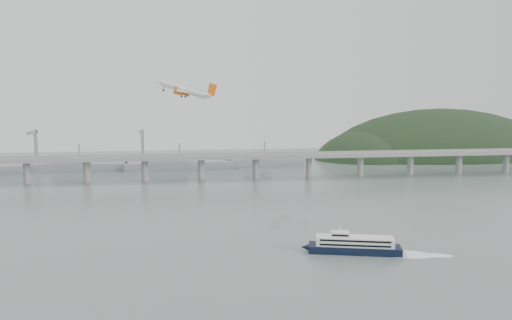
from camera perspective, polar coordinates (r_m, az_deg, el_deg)
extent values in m
plane|color=slate|center=(263.99, 1.67, -9.31)|extent=(900.00, 900.00, 0.00)
cube|color=gray|center=(454.72, -2.52, 0.33)|extent=(800.00, 22.00, 2.20)
cube|color=gray|center=(444.10, -2.39, 0.42)|extent=(800.00, 0.60, 1.80)
cube|color=gray|center=(464.86, -2.64, 0.73)|extent=(800.00, 0.60, 1.80)
cylinder|color=gray|center=(474.56, -24.70, -1.33)|extent=(6.00, 6.00, 21.00)
cylinder|color=gray|center=(462.54, -18.76, -1.25)|extent=(6.00, 6.00, 21.00)
cylinder|color=gray|center=(455.71, -12.58, -1.16)|extent=(6.00, 6.00, 21.00)
cylinder|color=gray|center=(454.32, -6.28, -1.05)|extent=(6.00, 6.00, 21.00)
cylinder|color=gray|center=(458.42, -0.02, -0.93)|extent=(6.00, 6.00, 21.00)
cylinder|color=gray|center=(467.85, 6.05, -0.80)|extent=(6.00, 6.00, 21.00)
cylinder|color=gray|center=(482.30, 11.83, -0.67)|extent=(6.00, 6.00, 21.00)
cylinder|color=gray|center=(501.35, 17.22, -0.54)|extent=(6.00, 6.00, 21.00)
cylinder|color=gray|center=(524.49, 22.17, -0.42)|extent=(6.00, 6.00, 21.00)
cylinder|color=gray|center=(551.20, 26.67, -0.31)|extent=(6.00, 6.00, 21.00)
ellipsoid|color=black|center=(664.79, 20.20, -1.18)|extent=(320.00, 150.00, 156.00)
ellipsoid|color=black|center=(615.66, 12.84, -0.99)|extent=(140.00, 110.00, 96.00)
ellipsoid|color=black|center=(720.63, 26.13, -1.41)|extent=(220.00, 140.00, 120.00)
cube|color=gray|center=(535.17, -19.45, -0.75)|extent=(95.67, 20.15, 8.00)
cube|color=gray|center=(536.15, -20.48, 0.08)|extent=(33.90, 15.02, 8.00)
cylinder|color=gray|center=(533.25, -19.53, 0.96)|extent=(1.60, 1.60, 14.00)
cube|color=gray|center=(519.33, -8.69, -0.64)|extent=(110.55, 21.43, 8.00)
cube|color=gray|center=(518.57, -9.92, 0.21)|extent=(39.01, 16.73, 8.00)
cylinder|color=gray|center=(517.36, -8.73, 1.11)|extent=(1.60, 1.60, 14.00)
cube|color=gray|center=(535.55, 0.99, -0.32)|extent=(85.00, 13.60, 8.00)
cube|color=gray|center=(533.29, 0.09, 0.52)|extent=(29.75, 11.90, 8.00)
cylinder|color=gray|center=(533.64, 1.00, 1.39)|extent=(1.60, 1.60, 14.00)
cube|color=gray|center=(574.18, -23.82, 1.18)|extent=(3.00, 3.00, 40.00)
cube|color=gray|center=(563.12, -24.19, 2.89)|extent=(3.00, 28.00, 3.00)
cube|color=gray|center=(554.17, -12.82, 1.43)|extent=(3.00, 3.00, 40.00)
cube|color=gray|center=(542.70, -12.96, 3.21)|extent=(3.00, 28.00, 3.00)
cube|color=black|center=(250.74, 11.18, -9.94)|extent=(45.43, 21.65, 3.54)
cone|color=black|center=(250.09, 5.63, -9.88)|extent=(5.18, 4.56, 3.54)
cube|color=white|center=(249.60, 11.20, -9.07)|extent=(38.14, 18.11, 4.42)
cube|color=black|center=(245.00, 11.28, -9.11)|extent=(32.49, 8.80, 0.88)
cube|color=black|center=(245.61, 11.27, -9.58)|extent=(32.49, 8.80, 0.88)
cube|color=black|center=(253.56, 11.13, -8.54)|extent=(32.49, 8.80, 0.88)
cube|color=black|center=(254.14, 11.12, -9.00)|extent=(32.49, 8.80, 0.88)
cube|color=white|center=(248.24, 9.57, -8.31)|extent=(10.13, 8.26, 2.30)
cube|color=black|center=(245.22, 9.61, -8.51)|extent=(7.71, 2.15, 0.88)
cylinder|color=white|center=(247.49, 9.59, -7.68)|extent=(0.54, 0.54, 3.54)
ellipsoid|color=white|center=(254.31, 16.83, -10.28)|extent=(27.88, 18.86, 0.18)
ellipsoid|color=white|center=(256.72, 19.59, -10.23)|extent=(20.09, 11.07, 0.18)
cylinder|color=silver|center=(323.01, -8.26, 7.99)|extent=(29.53, 18.12, 12.53)
cone|color=silver|center=(330.75, -11.01, 8.77)|extent=(6.68, 6.05, 5.16)
cone|color=silver|center=(315.87, -5.27, 7.23)|extent=(7.51, 6.19, 5.47)
cube|color=silver|center=(322.62, -8.14, 7.75)|extent=(20.41, 37.04, 3.83)
cube|color=silver|center=(316.23, -5.42, 7.42)|extent=(8.64, 13.73, 1.93)
cube|color=orange|center=(315.64, -5.06, 8.02)|extent=(6.53, 2.87, 8.39)
cylinder|color=orange|center=(329.02, -8.02, 7.51)|extent=(5.83, 4.69, 3.80)
cylinder|color=black|center=(329.97, -8.38, 7.62)|extent=(2.07, 2.70, 2.59)
cube|color=silver|center=(328.95, -7.97, 7.70)|extent=(2.92, 1.47, 2.07)
cylinder|color=orange|center=(317.82, -8.93, 7.61)|extent=(5.83, 4.69, 3.80)
cylinder|color=black|center=(318.81, -9.30, 7.72)|extent=(2.07, 2.70, 2.59)
cube|color=silver|center=(317.74, -8.88, 7.81)|extent=(2.92, 1.47, 2.07)
cylinder|color=black|center=(325.41, -8.02, 7.38)|extent=(1.24, 0.71, 2.71)
cylinder|color=black|center=(325.49, -8.07, 7.17)|extent=(1.59, 0.99, 1.54)
cylinder|color=black|center=(320.10, -8.44, 7.43)|extent=(1.24, 0.71, 2.71)
cylinder|color=black|center=(320.18, -8.50, 7.22)|extent=(1.59, 0.99, 1.54)
cylinder|color=black|center=(328.93, -10.47, 8.05)|extent=(1.24, 0.71, 2.71)
cylinder|color=black|center=(329.02, -10.53, 7.85)|extent=(1.59, 0.99, 1.54)
cube|color=orange|center=(339.14, -6.42, 7.71)|extent=(2.38, 1.11, 3.08)
cube|color=orange|center=(304.33, -9.17, 8.07)|extent=(2.38, 1.11, 3.08)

